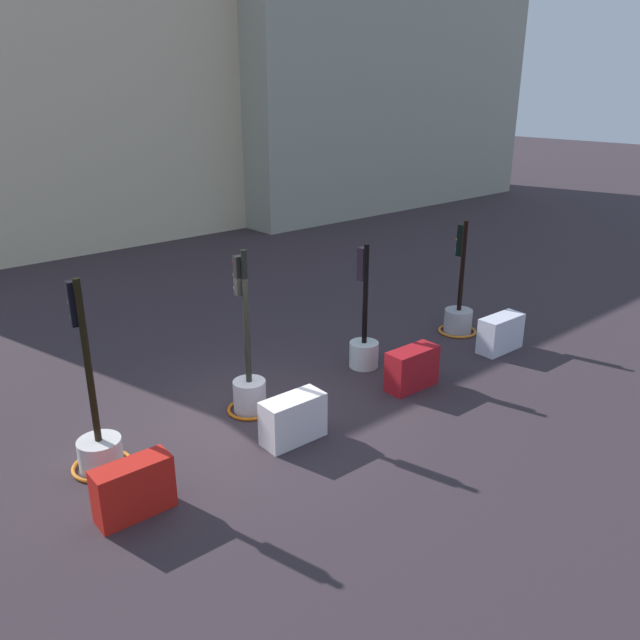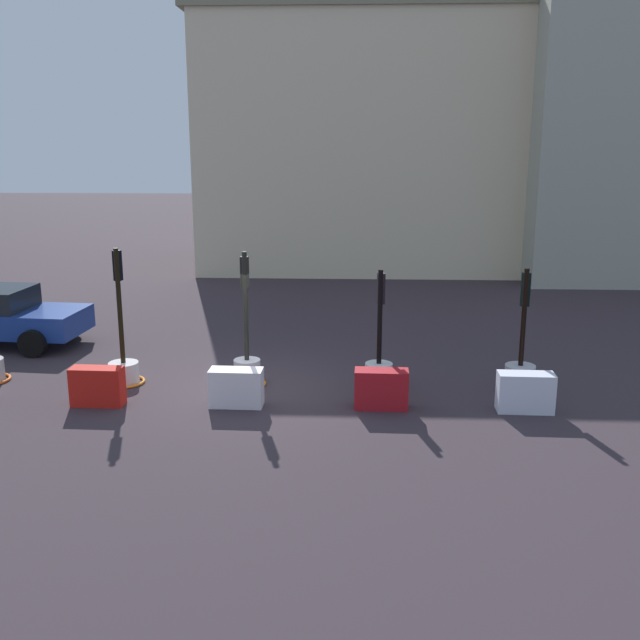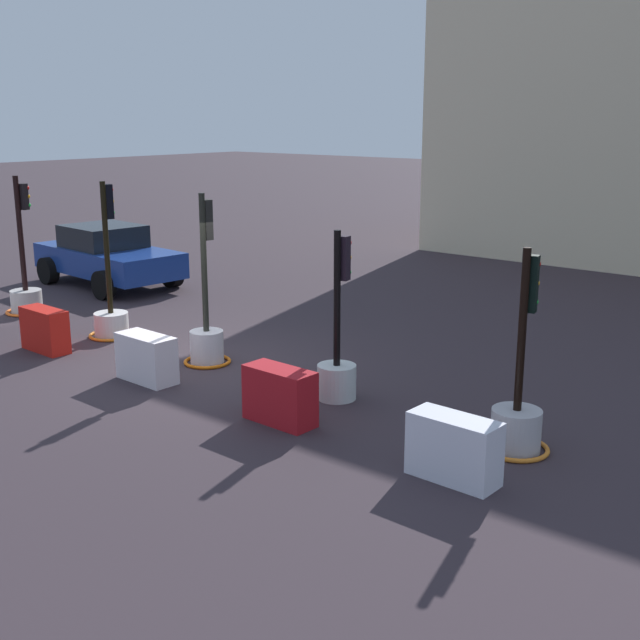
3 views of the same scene
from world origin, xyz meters
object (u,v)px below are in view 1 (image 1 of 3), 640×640
traffic_light_1 (98,439)px  construction_barrier_3 (412,368)px  traffic_light_3 (364,341)px  construction_barrier_1 (134,489)px  construction_barrier_4 (501,333)px  traffic_light_2 (249,383)px  construction_barrier_2 (293,419)px  traffic_light_4 (458,314)px

traffic_light_1 → construction_barrier_3: traffic_light_1 is taller
traffic_light_3 → construction_barrier_3: bearing=-89.8°
construction_barrier_1 → construction_barrier_4: bearing=0.2°
traffic_light_2 → construction_barrier_2: traffic_light_2 is taller
traffic_light_3 → traffic_light_4: size_ratio=0.98×
construction_barrier_2 → construction_barrier_3: size_ratio=1.00×
construction_barrier_2 → traffic_light_4: bearing=11.6°
traffic_light_1 → traffic_light_3: bearing=0.1°
traffic_light_2 → construction_barrier_4: bearing=-13.2°
traffic_light_1 → construction_barrier_2: (2.75, -1.32, -0.10)m
construction_barrier_1 → construction_barrier_3: 5.81m
traffic_light_2 → traffic_light_4: 5.98m
traffic_light_4 → construction_barrier_4: size_ratio=2.40×
construction_barrier_2 → construction_barrier_3: (2.96, 0.01, 0.01)m
traffic_light_1 → construction_barrier_2: traffic_light_1 is taller
construction_barrier_1 → construction_barrier_2: construction_barrier_1 is taller
traffic_light_1 → construction_barrier_2: bearing=-25.8°
construction_barrier_2 → traffic_light_1: bearing=154.2°
traffic_light_1 → traffic_light_2: 2.78m
construction_barrier_4 → construction_barrier_3: bearing=178.7°
traffic_light_1 → traffic_light_3: (5.70, 0.01, 0.06)m
construction_barrier_3 → traffic_light_1: bearing=167.0°
traffic_light_1 → traffic_light_2: bearing=-0.3°
construction_barrier_1 → traffic_light_4: bearing=8.5°
traffic_light_3 → traffic_light_2: bearing=-179.6°
traffic_light_3 → construction_barrier_4: 3.20m
traffic_light_1 → construction_barrier_2: 3.05m
traffic_light_2 → construction_barrier_1: bearing=-154.3°
construction_barrier_1 → construction_barrier_4: (8.69, 0.03, -0.00)m
traffic_light_1 → construction_barrier_4: (8.58, -1.38, -0.09)m
construction_barrier_1 → construction_barrier_4: construction_barrier_1 is taller
construction_barrier_3 → traffic_light_4: bearing=21.9°
traffic_light_3 → construction_barrier_4: size_ratio=2.34×
traffic_light_1 → traffic_light_4: bearing=-0.6°
traffic_light_1 → construction_barrier_3: (5.70, -1.32, -0.09)m
construction_barrier_1 → construction_barrier_2: 2.85m
traffic_light_3 → traffic_light_4: (3.06, -0.09, -0.10)m
traffic_light_3 → construction_barrier_1: size_ratio=2.45×
traffic_light_4 → construction_barrier_4: (-0.18, -1.29, -0.05)m
construction_barrier_4 → construction_barrier_2: bearing=179.5°
traffic_light_2 → traffic_light_3: traffic_light_2 is taller
traffic_light_3 → construction_barrier_2: size_ratio=2.40×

